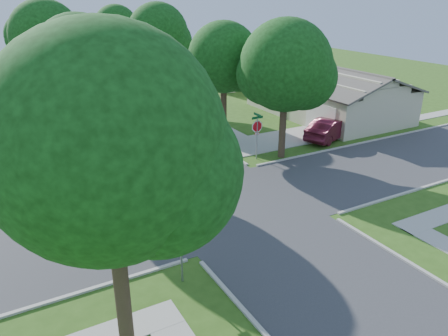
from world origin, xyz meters
TOP-DOWN VIEW (x-y plane):
  - ground at (0.00, 0.00)m, footprint 100.00×100.00m
  - road_ns at (0.00, 0.00)m, footprint 7.00×100.00m
  - sidewalk_ne at (6.10, 26.00)m, footprint 1.20×40.00m
  - sidewalk_nw at (-6.10, 26.00)m, footprint 1.20×40.00m
  - driveway at (7.90, 7.10)m, footprint 8.80×3.60m
  - stop_sign_sw at (-4.70, -4.70)m, footprint 1.05×0.80m
  - stop_sign_ne at (4.70, 4.70)m, footprint 1.05×0.80m
  - tree_e_near at (4.75, 9.01)m, footprint 4.97×4.80m
  - tree_e_mid at (4.76, 21.01)m, footprint 5.59×5.40m
  - tree_e_far at (4.75, 34.01)m, footprint 5.17×5.00m
  - tree_w_near at (-4.64, 9.01)m, footprint 5.38×5.20m
  - tree_w_mid at (-4.64, 21.01)m, footprint 5.80×5.60m
  - tree_w_far at (-4.65, 34.01)m, footprint 4.76×4.60m
  - tree_sw_corner at (-7.44, -6.99)m, footprint 6.21×6.00m
  - tree_ne_corner at (6.36, 4.21)m, footprint 5.80×5.60m
  - house_ne_near at (15.99, 11.00)m, footprint 8.42×13.60m
  - house_ne_far at (15.99, 29.00)m, footprint 8.42×13.60m
  - car_driveway at (11.50, 5.50)m, footprint 4.99×3.23m
  - car_curb_east at (3.20, 24.47)m, footprint 2.38×5.01m
  - car_curb_west at (-3.20, 30.58)m, footprint 2.34×5.16m

SIDE VIEW (x-z plane):
  - ground at x=0.00m, z-range 0.00..0.00m
  - road_ns at x=0.00m, z-range -0.01..0.01m
  - sidewalk_ne at x=6.10m, z-range 0.00..0.04m
  - sidewalk_nw at x=-6.10m, z-range 0.00..0.04m
  - driveway at x=7.90m, z-range 0.00..0.05m
  - car_curb_west at x=-3.20m, z-range 0.00..1.46m
  - car_driveway at x=11.50m, z-range 0.00..1.55m
  - car_curb_east at x=3.20m, z-range 0.00..1.66m
  - house_ne_near at x=15.99m, z-range -0.60..3.63m
  - house_ne_far at x=15.99m, z-range -0.60..3.63m
  - stop_sign_sw at x=-4.70m, z-range 0.54..3.52m
  - stop_sign_ne at x=4.70m, z-range 0.54..3.52m
  - tree_w_far at x=-4.65m, z-range 1.49..9.52m
  - tree_ne_corner at x=6.36m, z-range 1.26..9.92m
  - tree_e_near at x=4.75m, z-range 1.50..9.78m
  - tree_e_far at x=4.75m, z-range 1.62..10.34m
  - tree_w_near at x=-4.64m, z-range 1.63..10.60m
  - tree_e_mid at x=4.76m, z-range 1.64..10.86m
  - tree_sw_corner at x=-7.44m, z-range 1.49..11.04m
  - tree_w_mid at x=-4.64m, z-range 1.71..11.27m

